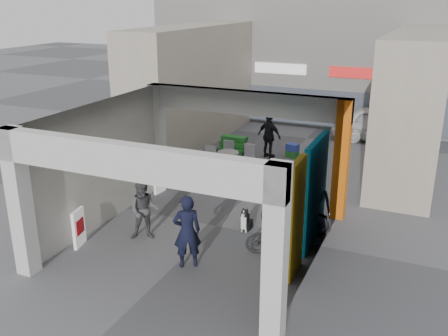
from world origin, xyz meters
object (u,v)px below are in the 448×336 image
at_px(bicycle_front, 296,215).
at_px(white_van, 384,124).
at_px(cafe_set, 228,162).
at_px(man_crates, 269,136).
at_px(man_with_dog, 187,231).
at_px(border_collie, 246,221).
at_px(bicycle_rear, 276,236).
at_px(man_back_turned, 144,210).
at_px(man_elderly, 315,202).
at_px(produce_stand, 233,149).

bearing_deg(bicycle_front, white_van, -9.23).
distance_m(cafe_set, man_crates, 2.36).
bearing_deg(man_crates, man_with_dog, 113.17).
relative_size(border_collie, bicycle_rear, 0.45).
relative_size(man_back_turned, white_van, 0.36).
height_order(man_elderly, man_crates, man_crates).
distance_m(cafe_set, man_with_dog, 7.00).
distance_m(border_collie, man_with_dog, 2.50).
bearing_deg(bicycle_rear, white_van, -34.42).
xyz_separation_m(cafe_set, white_van, (4.74, 6.48, 0.41)).
distance_m(man_back_turned, man_elderly, 4.62).
distance_m(man_crates, white_van, 5.82).
xyz_separation_m(bicycle_rear, white_van, (1.18, 11.76, 0.30)).
xyz_separation_m(man_elderly, bicycle_front, (-0.44, -0.32, -0.33)).
distance_m(cafe_set, bicycle_front, 5.41).
distance_m(man_back_turned, white_van, 13.21).
height_order(produce_stand, white_van, white_van).
height_order(border_collie, man_back_turned, man_back_turned).
xyz_separation_m(man_crates, bicycle_rear, (2.69, -7.41, -0.44)).
relative_size(man_with_dog, bicycle_rear, 1.19).
bearing_deg(white_van, man_elderly, 172.70).
bearing_deg(produce_stand, border_collie, -41.37).
xyz_separation_m(man_back_turned, man_crates, (0.74, 8.03, 0.09)).
distance_m(produce_stand, bicycle_front, 6.97).
bearing_deg(produce_stand, white_van, 65.82).
bearing_deg(white_van, produce_stand, 128.97).
distance_m(bicycle_front, bicycle_rear, 1.34).
distance_m(man_elderly, bicycle_rear, 1.80).
bearing_deg(cafe_set, bicycle_rear, -55.99).
height_order(cafe_set, man_back_turned, man_back_turned).
xyz_separation_m(cafe_set, man_back_turned, (0.13, -5.90, 0.46)).
distance_m(man_back_turned, bicycle_rear, 3.51).
bearing_deg(white_van, man_with_dog, 163.69).
height_order(cafe_set, man_crates, man_crates).
bearing_deg(produce_stand, man_with_dog, -51.55).
bearing_deg(bicycle_rear, cafe_set, 5.30).
bearing_deg(cafe_set, man_with_dog, -74.75).
xyz_separation_m(man_with_dog, man_back_turned, (-1.71, 0.83, -0.10)).
xyz_separation_m(man_with_dog, bicycle_rear, (1.73, 1.45, -0.45)).
bearing_deg(border_collie, produce_stand, 117.90).
relative_size(man_back_turned, bicycle_front, 0.83).
bearing_deg(bicycle_front, produce_stand, 33.35).
height_order(man_with_dog, white_van, man_with_dog).
height_order(bicycle_front, bicycle_rear, bicycle_front).
relative_size(man_back_turned, man_crates, 0.90).
bearing_deg(border_collie, bicycle_front, 20.80).
bearing_deg(bicycle_rear, border_collie, 23.38).
distance_m(border_collie, man_elderly, 1.98).
distance_m(man_with_dog, bicycle_front, 3.37).
relative_size(produce_stand, man_crates, 0.70).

